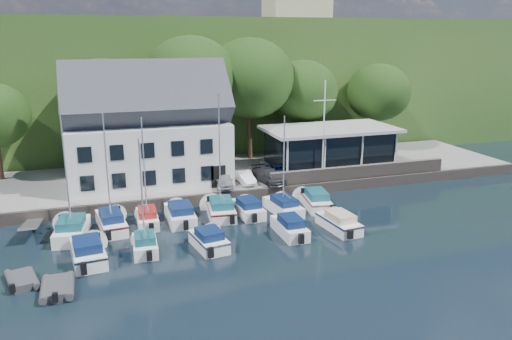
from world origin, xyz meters
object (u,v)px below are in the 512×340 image
(harbor_building, at_px, (148,135))
(car_silver, at_px, (225,180))
(boat_r2_2, at_px, (209,238))
(club_pavilion, at_px, (329,147))
(flagpole, at_px, (324,130))
(boat_r1_3, at_px, (180,212))
(car_white, at_px, (245,177))
(boat_r1_2, at_px, (144,172))
(boat_r1_7, at_px, (315,198))
(boat_r2_3, at_px, (290,225))
(dinghy_1, at_px, (57,286))
(car_blue, at_px, (279,171))
(boat_r1_4, at_px, (220,160))
(boat_r1_5, at_px, (248,207))
(boat_r2_1, at_px, (142,193))
(car_dgrey, at_px, (268,176))
(boat_r1_0, at_px, (66,174))
(boat_r1_1, at_px, (107,170))
(boat_r2_0, at_px, (88,249))
(boat_r1_6, at_px, (284,162))
(boat_r2_4, at_px, (339,221))
(dinghy_0, at_px, (22,279))

(harbor_building, xyz_separation_m, car_silver, (6.02, -4.09, -3.73))
(boat_r2_2, bearing_deg, club_pavilion, 32.11)
(flagpole, distance_m, boat_r1_3, 15.86)
(car_white, distance_m, boat_r1_2, 11.00)
(car_white, xyz_separation_m, boat_r1_7, (4.62, -5.40, -0.81))
(boat_r2_3, relative_size, dinghy_1, 1.83)
(car_silver, relative_size, boat_r1_2, 0.44)
(car_blue, bearing_deg, boat_r1_4, -135.07)
(boat_r1_5, xyz_separation_m, boat_r2_1, (-8.66, -4.70, 3.43))
(club_pavilion, distance_m, car_dgrey, 8.55)
(car_blue, height_order, boat_r1_2, boat_r1_2)
(club_pavilion, distance_m, boat_r1_0, 26.35)
(boat_r1_1, height_order, dinghy_1, boat_r1_1)
(boat_r2_3, bearing_deg, car_dgrey, 79.00)
(harbor_building, distance_m, club_pavilion, 18.15)
(car_white, distance_m, flagpole, 8.54)
(car_dgrey, distance_m, boat_r1_0, 18.15)
(dinghy_1, bearing_deg, car_dgrey, 37.47)
(boat_r1_1, bearing_deg, boat_r1_5, -7.76)
(boat_r1_7, bearing_deg, boat_r2_0, -155.86)
(boat_r1_0, bearing_deg, dinghy_1, -85.97)
(boat_r1_6, bearing_deg, boat_r2_3, -112.20)
(flagpole, distance_m, boat_r2_4, 11.71)
(car_blue, height_order, boat_r2_1, boat_r2_1)
(club_pavilion, height_order, car_silver, club_pavilion)
(car_white, relative_size, car_dgrey, 0.78)
(car_blue, bearing_deg, boat_r2_3, -101.48)
(harbor_building, bearing_deg, car_dgrey, -20.52)
(car_silver, xyz_separation_m, dinghy_0, (-15.33, -11.83, -1.29))
(club_pavilion, bearing_deg, boat_r1_5, -143.33)
(car_silver, xyz_separation_m, car_blue, (5.78, 1.55, 0.00))
(harbor_building, height_order, car_white, harbor_building)
(boat_r2_1, xyz_separation_m, dinghy_1, (-5.30, -4.01, -3.77))
(car_blue, relative_size, dinghy_0, 1.30)
(harbor_building, height_order, club_pavilion, harbor_building)
(car_silver, relative_size, boat_r1_5, 0.63)
(harbor_building, xyz_separation_m, boat_r2_3, (8.38, -13.82, -4.63))
(car_silver, height_order, boat_r1_7, car_silver)
(harbor_building, height_order, boat_r1_3, harbor_building)
(boat_r2_4, bearing_deg, boat_r2_1, 172.43)
(boat_r1_3, xyz_separation_m, boat_r2_2, (1.00, -5.69, -0.03))
(car_dgrey, xyz_separation_m, boat_r1_2, (-11.53, -4.69, 2.51))
(boat_r1_5, relative_size, dinghy_0, 2.05)
(boat_r2_0, bearing_deg, car_blue, 27.07)
(dinghy_1, bearing_deg, boat_r1_0, 85.24)
(boat_r2_0, bearing_deg, boat_r2_3, -5.76)
(boat_r2_4, bearing_deg, boat_r1_4, 138.54)
(harbor_building, relative_size, boat_r1_1, 1.56)
(boat_r1_2, relative_size, dinghy_0, 2.96)
(dinghy_1, bearing_deg, boat_r2_1, 36.35)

